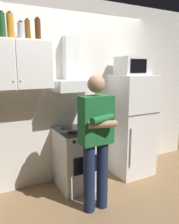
% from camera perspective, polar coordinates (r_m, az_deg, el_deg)
% --- Properties ---
extents(ground_plane, '(7.00, 7.00, 0.00)m').
position_cam_1_polar(ground_plane, '(3.31, 0.00, -19.90)').
color(ground_plane, olive).
extents(back_wall_tiled, '(4.80, 0.10, 2.70)m').
position_cam_1_polar(back_wall_tiled, '(3.39, -4.77, 5.10)').
color(back_wall_tiled, silver).
rests_on(back_wall_tiled, ground_plane).
extents(upper_cabinet, '(0.90, 0.37, 0.60)m').
position_cam_1_polar(upper_cabinet, '(2.91, -18.94, 11.39)').
color(upper_cabinet, white).
extents(stove_oven, '(0.60, 0.62, 0.87)m').
position_cam_1_polar(stove_oven, '(3.29, -2.86, -11.64)').
color(stove_oven, white).
rests_on(stove_oven, ground_plane).
extents(range_hood, '(0.60, 0.44, 0.75)m').
position_cam_1_polar(range_hood, '(3.15, -4.06, 9.14)').
color(range_hood, white).
extents(refrigerator, '(0.60, 0.62, 1.60)m').
position_cam_1_polar(refrigerator, '(3.65, 10.72, -3.38)').
color(refrigerator, white).
rests_on(refrigerator, ground_plane).
extents(microwave, '(0.48, 0.37, 0.28)m').
position_cam_1_polar(microwave, '(3.55, 11.11, 11.53)').
color(microwave, silver).
rests_on(microwave, refrigerator).
extents(person_standing, '(0.38, 0.33, 1.64)m').
position_cam_1_polar(person_standing, '(2.60, 1.74, -6.99)').
color(person_standing, '#192342').
rests_on(person_standing, ground_plane).
extents(cooking_pot, '(0.30, 0.20, 0.13)m').
position_cam_1_polar(cooking_pot, '(3.08, 0.18, -3.30)').
color(cooking_pot, '#B7BABF').
rests_on(cooking_pot, stove_oven).
extents(bottle_rum_dark, '(0.07, 0.07, 0.28)m').
position_cam_1_polar(bottle_rum_dark, '(3.04, -13.14, 19.91)').
color(bottle_rum_dark, '#47230F').
rests_on(bottle_rum_dark, upper_cabinet).
extents(bottle_canister_steel, '(0.09, 0.09, 0.21)m').
position_cam_1_polar(bottle_canister_steel, '(2.94, -17.15, 19.32)').
color(bottle_canister_steel, '#B2B5BA').
rests_on(bottle_canister_steel, upper_cabinet).
extents(bottle_liquor_amber, '(0.08, 0.08, 0.31)m').
position_cam_1_polar(bottle_liquor_amber, '(2.97, -19.68, 20.05)').
color(bottle_liquor_amber, '#B7721E').
rests_on(bottle_liquor_amber, upper_cabinet).
extents(bottle_wine_green, '(0.07, 0.07, 0.31)m').
position_cam_1_polar(bottle_wine_green, '(2.96, -21.57, 19.96)').
color(bottle_wine_green, '#19471E').
rests_on(bottle_wine_green, upper_cabinet).
extents(bottle_beer_brown, '(0.07, 0.07, 0.26)m').
position_cam_1_polar(bottle_beer_brown, '(3.01, -15.62, 19.63)').
color(bottle_beer_brown, brown).
rests_on(bottle_beer_brown, upper_cabinet).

